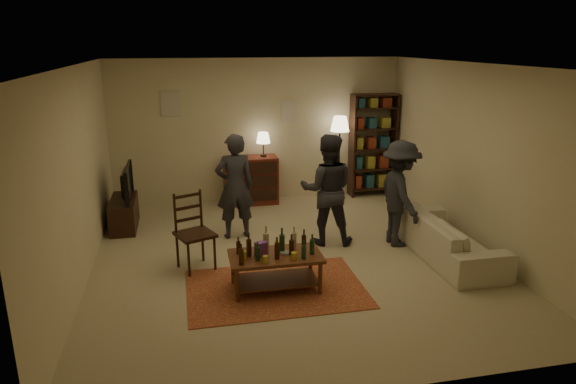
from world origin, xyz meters
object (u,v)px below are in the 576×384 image
object	(u,v)px
floor_lamp	(340,130)
person_left	(235,186)
coffee_table	(275,259)
tv_stand	(124,206)
sofa	(448,237)
dining_chair	(193,228)
person_by_sofa	(400,194)
person_right	(327,190)
bookshelf	(373,144)
dresser	(251,179)

from	to	relation	value
floor_lamp	person_left	world-z (taller)	person_left
coffee_table	tv_stand	bearing A→B (deg)	127.27
sofa	person_left	distance (m)	3.25
dining_chair	sofa	bearing A→B (deg)	-28.67
person_by_sofa	person_right	bearing A→B (deg)	74.33
coffee_table	floor_lamp	distance (m)	4.13
dining_chair	tv_stand	distance (m)	2.11
bookshelf	person_left	size ratio (longest dim) A/B	1.22
dining_chair	floor_lamp	size ratio (longest dim) A/B	0.66
dresser	floor_lamp	world-z (taller)	floor_lamp
tv_stand	person_left	bearing A→B (deg)	-23.85
tv_stand	person_by_sofa	bearing A→B (deg)	-21.15
coffee_table	person_left	xyz separation A→B (m)	(-0.28, 1.90, 0.42)
dresser	floor_lamp	bearing A→B (deg)	-2.12
coffee_table	tv_stand	xyz separation A→B (m)	(-2.04, 2.68, -0.03)
coffee_table	sofa	bearing A→B (deg)	10.53
floor_lamp	tv_stand	bearing A→B (deg)	-167.89
sofa	person_right	bearing A→B (deg)	60.10
floor_lamp	person_by_sofa	xyz separation A→B (m)	(0.18, -2.45, -0.57)
tv_stand	dresser	distance (m)	2.43
coffee_table	person_right	bearing A→B (deg)	52.45
person_by_sofa	dining_chair	bearing A→B (deg)	93.77
dresser	person_by_sofa	size ratio (longest dim) A/B	0.85
tv_stand	sofa	distance (m)	5.14
floor_lamp	person_right	bearing A→B (deg)	-111.82
person_right	dresser	bearing A→B (deg)	-55.30
bookshelf	person_left	world-z (taller)	bookshelf
floor_lamp	person_left	xyz separation A→B (m)	(-2.20, -1.63, -0.54)
person_right	sofa	bearing A→B (deg)	163.99
tv_stand	floor_lamp	size ratio (longest dim) A/B	0.65
tv_stand	floor_lamp	distance (m)	4.17
coffee_table	person_left	world-z (taller)	person_left
person_right	bookshelf	bearing A→B (deg)	-110.93
floor_lamp	bookshelf	bearing A→B (deg)	10.13
person_left	person_right	distance (m)	1.43
person_left	dresser	bearing A→B (deg)	-111.56
sofa	coffee_table	bearing A→B (deg)	100.53
dining_chair	person_right	distance (m)	2.10
tv_stand	dresser	size ratio (longest dim) A/B	0.78
tv_stand	sofa	size ratio (longest dim) A/B	0.51
coffee_table	person_by_sofa	bearing A→B (deg)	27.18
floor_lamp	person_right	xyz separation A→B (m)	(-0.87, -2.16, -0.53)
coffee_table	person_by_sofa	distance (m)	2.40
dresser	bookshelf	xyz separation A→B (m)	(2.44, 0.07, 0.56)
coffee_table	dresser	bearing A→B (deg)	86.65
tv_stand	dresser	xyz separation A→B (m)	(2.25, 0.91, 0.09)
dining_chair	person_by_sofa	xyz separation A→B (m)	(3.07, 0.20, 0.23)
tv_stand	bookshelf	xyz separation A→B (m)	(4.69, 0.98, 0.65)
tv_stand	person_right	bearing A→B (deg)	-22.93
coffee_table	bookshelf	distance (m)	4.56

